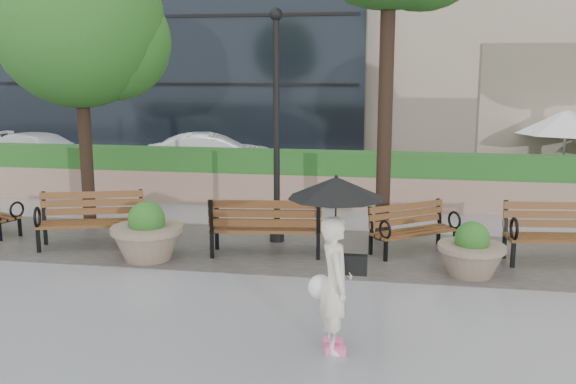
% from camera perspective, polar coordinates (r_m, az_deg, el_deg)
% --- Properties ---
extents(ground, '(100.00, 100.00, 0.00)m').
position_cam_1_polar(ground, '(9.39, -5.59, -9.97)').
color(ground, gray).
rests_on(ground, ground).
extents(cobble_strip, '(28.00, 3.20, 0.01)m').
position_cam_1_polar(cobble_strip, '(12.16, -1.82, -5.00)').
color(cobble_strip, '#383330').
rests_on(cobble_strip, ground).
extents(hedge_wall, '(24.00, 0.80, 1.35)m').
position_cam_1_polar(hedge_wall, '(15.86, 1.09, 1.21)').
color(hedge_wall, '#957660').
rests_on(hedge_wall, ground).
extents(asphalt_street, '(40.00, 7.00, 0.00)m').
position_cam_1_polar(asphalt_street, '(19.87, 2.86, 1.25)').
color(asphalt_street, black).
rests_on(asphalt_street, ground).
extents(bench_1, '(2.04, 1.29, 1.03)m').
position_cam_1_polar(bench_1, '(12.72, -17.05, -3.37)').
color(bench_1, brown).
rests_on(bench_1, ground).
extents(bench_2, '(2.07, 1.03, 1.07)m').
position_cam_1_polar(bench_2, '(11.65, -1.96, -4.11)').
color(bench_2, brown).
rests_on(bench_2, ground).
extents(bench_3, '(1.70, 1.51, 0.89)m').
position_cam_1_polar(bench_3, '(12.03, 11.06, -4.10)').
color(bench_3, brown).
rests_on(bench_3, ground).
extents(bench_4, '(2.02, 1.00, 1.05)m').
position_cam_1_polar(bench_4, '(12.10, 23.25, -4.49)').
color(bench_4, brown).
rests_on(bench_4, ground).
extents(planter_left, '(1.26, 1.26, 1.06)m').
position_cam_1_polar(planter_left, '(11.60, -12.39, -3.95)').
color(planter_left, '#7F6B56').
rests_on(planter_left, ground).
extents(planter_right, '(1.09, 1.09, 0.91)m').
position_cam_1_polar(planter_right, '(10.90, 15.97, -5.39)').
color(planter_right, '#7F6B56').
rests_on(planter_right, ground).
extents(lamppost, '(0.28, 0.28, 4.44)m').
position_cam_1_polar(lamppost, '(12.26, -1.02, 4.49)').
color(lamppost, black).
rests_on(lamppost, ground).
extents(tree_0, '(3.69, 3.63, 6.12)m').
position_cam_1_polar(tree_0, '(14.71, -17.44, 13.77)').
color(tree_0, black).
rests_on(tree_0, ground).
extents(patio_umb_white, '(2.50, 2.50, 2.30)m').
position_cam_1_polar(patio_umb_white, '(17.88, 23.50, 5.70)').
color(patio_umb_white, black).
rests_on(patio_umb_white, ground).
extents(car_left, '(4.73, 2.71, 1.29)m').
position_cam_1_polar(car_left, '(22.17, -20.94, 3.23)').
color(car_left, silver).
rests_on(car_left, ground).
extents(car_right, '(4.40, 2.45, 1.37)m').
position_cam_1_polar(car_right, '(19.89, -6.72, 3.19)').
color(car_right, silver).
rests_on(car_right, ground).
extents(pedestrian, '(1.14, 1.14, 2.10)m').
position_cam_1_polar(pedestrian, '(7.59, 4.23, -4.86)').
color(pedestrian, beige).
rests_on(pedestrian, ground).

